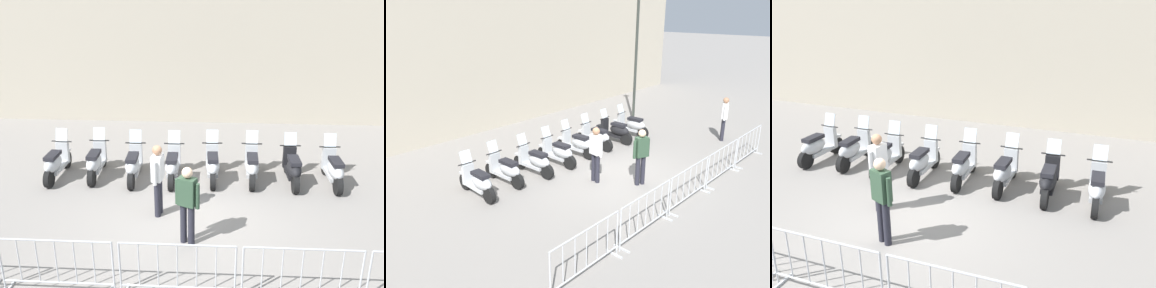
# 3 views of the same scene
# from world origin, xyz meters

# --- Properties ---
(ground_plane) EXTENTS (120.00, 120.00, 0.00)m
(ground_plane) POSITION_xyz_m (0.00, 0.00, 0.00)
(ground_plane) COLOR gray
(motorcycle_0) EXTENTS (0.63, 1.72, 1.24)m
(motorcycle_0) POSITION_xyz_m (-3.46, 2.51, 0.45)
(motorcycle_0) COLOR black
(motorcycle_0) RESTS_ON ground
(motorcycle_1) EXTENTS (0.56, 1.73, 1.24)m
(motorcycle_1) POSITION_xyz_m (-2.39, 2.53, 0.45)
(motorcycle_1) COLOR black
(motorcycle_1) RESTS_ON ground
(motorcycle_2) EXTENTS (0.56, 1.73, 1.24)m
(motorcycle_2) POSITION_xyz_m (-1.35, 2.30, 0.45)
(motorcycle_2) COLOR black
(motorcycle_2) RESTS_ON ground
(motorcycle_3) EXTENTS (0.56, 1.73, 1.24)m
(motorcycle_3) POSITION_xyz_m (-0.30, 2.21, 0.45)
(motorcycle_3) COLOR black
(motorcycle_3) RESTS_ON ground
(motorcycle_4) EXTENTS (0.56, 1.73, 1.24)m
(motorcycle_4) POSITION_xyz_m (0.76, 2.20, 0.45)
(motorcycle_4) COLOR black
(motorcycle_4) RESTS_ON ground
(motorcycle_5) EXTENTS (0.60, 1.72, 1.24)m
(motorcycle_5) POSITION_xyz_m (1.80, 2.11, 0.45)
(motorcycle_5) COLOR black
(motorcycle_5) RESTS_ON ground
(motorcycle_6) EXTENTS (0.56, 1.73, 1.24)m
(motorcycle_6) POSITION_xyz_m (2.85, 1.91, 0.45)
(motorcycle_6) COLOR black
(motorcycle_6) RESTS_ON ground
(motorcycle_7) EXTENTS (0.56, 1.73, 1.24)m
(motorcycle_7) POSITION_xyz_m (3.90, 1.78, 0.45)
(motorcycle_7) COLOR black
(motorcycle_7) RESTS_ON ground
(barrier_segment_0) EXTENTS (2.02, 0.63, 1.07)m
(barrier_segment_0) POSITION_xyz_m (-4.44, -1.92, 0.52)
(barrier_segment_0) COLOR #B2B5B7
(barrier_segment_0) RESTS_ON ground
(barrier_segment_1) EXTENTS (2.02, 0.63, 1.07)m
(barrier_segment_1) POSITION_xyz_m (-2.34, -2.14, 0.52)
(barrier_segment_1) COLOR #B2B5B7
(barrier_segment_1) RESTS_ON ground
(barrier_segment_2) EXTENTS (2.02, 0.63, 1.07)m
(barrier_segment_2) POSITION_xyz_m (-0.24, -2.35, 0.52)
(barrier_segment_2) COLOR #B2B5B7
(barrier_segment_2) RESTS_ON ground
(barrier_segment_3) EXTENTS (2.02, 0.63, 1.07)m
(barrier_segment_3) POSITION_xyz_m (1.86, -2.57, 0.52)
(barrier_segment_3) COLOR #B2B5B7
(barrier_segment_3) RESTS_ON ground
(barrier_segment_4) EXTENTS (2.02, 0.63, 1.07)m
(barrier_segment_4) POSITION_xyz_m (3.96, -2.78, 0.52)
(barrier_segment_4) COLOR #B2B5B7
(barrier_segment_4) RESTS_ON ground
(street_lamp) EXTENTS (0.36, 0.36, 5.54)m
(street_lamp) POSITION_xyz_m (5.94, 2.83, 3.36)
(street_lamp) COLOR #2D332D
(street_lamp) RESTS_ON ground
(officer_near_row_end) EXTENTS (0.53, 0.32, 1.73)m
(officer_near_row_end) POSITION_xyz_m (5.58, -1.38, 0.98)
(officer_near_row_end) COLOR #23232D
(officer_near_row_end) RESTS_ON ground
(officer_mid_plaza) EXTENTS (0.49, 0.37, 1.73)m
(officer_mid_plaza) POSITION_xyz_m (-0.01, -0.73, 0.98)
(officer_mid_plaza) COLOR #23232D
(officer_mid_plaza) RESTS_ON ground
(officer_by_barriers) EXTENTS (0.31, 0.53, 1.73)m
(officer_by_barriers) POSITION_xyz_m (-0.64, 0.46, 0.98)
(officer_by_barriers) COLOR #23232D
(officer_by_barriers) RESTS_ON ground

